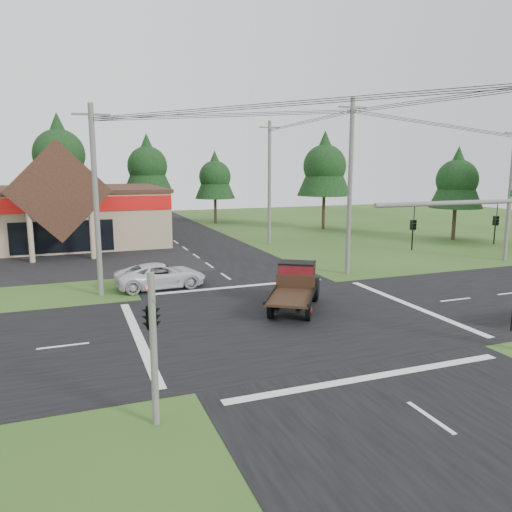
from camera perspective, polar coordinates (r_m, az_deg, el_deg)
name	(u,v)px	position (r m, az deg, el deg)	size (l,w,h in m)	color
ground	(288,320)	(23.92, 3.70, -7.30)	(120.00, 120.00, 0.00)	#2C4B1A
road_ns	(288,320)	(23.92, 3.70, -7.28)	(12.00, 120.00, 0.02)	black
road_ew	(288,320)	(23.92, 3.70, -7.28)	(120.00, 12.00, 0.02)	black
parking_apron	(5,266)	(40.64, -26.74, -1.03)	(28.00, 14.00, 0.02)	black
traffic_signal_corner	(151,302)	(14.06, -11.93, -5.21)	(0.53, 2.48, 4.40)	#595651
utility_pole_nw	(96,200)	(28.84, -17.84, 6.16)	(2.00, 0.30, 10.50)	#595651
utility_pole_ne	(350,186)	(33.66, 10.69, 7.85)	(2.00, 0.30, 11.50)	#595651
utility_pole_far	(510,192)	(42.67, 27.05, 6.52)	(2.00, 0.30, 10.20)	#595651
utility_pole_n	(269,182)	(46.20, 1.55, 8.46)	(2.00, 0.30, 11.20)	#595651
tree_row_c	(59,152)	(61.76, -21.61, 10.99)	(7.28, 7.28, 13.13)	#332316
tree_row_d	(147,164)	(63.45, -12.32, 10.21)	(6.16, 6.16, 11.11)	#332316
tree_row_e	(215,175)	(63.21, -4.72, 9.19)	(5.04, 5.04, 9.09)	#332316
tree_side_ne	(325,164)	(57.70, 7.85, 10.36)	(6.16, 6.16, 11.11)	#332316
tree_side_e_near	(457,178)	(52.54, 22.01, 8.27)	(5.04, 5.04, 9.09)	#332316
antique_flatbed_truck	(294,288)	(25.25, 4.38, -3.64)	(2.11, 5.53, 2.31)	#560C10
white_pickup	(161,276)	(30.37, -10.85, -2.21)	(2.47, 5.35, 1.49)	silver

